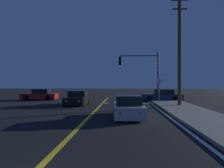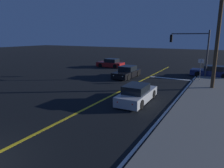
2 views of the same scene
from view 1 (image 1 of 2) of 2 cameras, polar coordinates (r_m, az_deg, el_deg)
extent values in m
cube|color=slate|center=(16.28, 19.38, -6.89)|extent=(3.20, 39.90, 0.15)
cube|color=gold|center=(15.74, -5.15, -7.37)|extent=(0.20, 37.69, 0.01)
cube|color=white|center=(15.85, 12.91, -7.32)|extent=(0.16, 37.69, 0.01)
cube|color=white|center=(25.13, 3.67, -4.46)|extent=(5.17, 0.50, 0.01)
cube|color=navy|center=(29.00, 11.34, -2.96)|extent=(4.69, 1.93, 0.68)
cube|color=black|center=(29.01, 11.89, -1.78)|extent=(2.17, 1.62, 0.60)
cylinder|color=black|center=(28.00, 8.64, -3.32)|extent=(0.64, 0.23, 0.64)
cylinder|color=black|center=(29.70, 8.37, -3.11)|extent=(0.64, 0.23, 0.64)
cylinder|color=black|center=(28.39, 14.46, -3.28)|extent=(0.64, 0.23, 0.64)
cylinder|color=black|center=(30.07, 13.86, -3.08)|extent=(0.64, 0.23, 0.64)
sphere|color=#FFF4CC|center=(28.22, 6.93, -2.89)|extent=(0.18, 0.18, 0.18)
sphere|color=#FFF4CC|center=(29.35, 6.81, -2.76)|extent=(0.18, 0.18, 0.18)
sphere|color=red|center=(28.82, 15.99, -2.83)|extent=(0.14, 0.14, 0.14)
sphere|color=red|center=(29.93, 15.53, -2.71)|extent=(0.14, 0.14, 0.14)
cube|color=maroon|center=(31.24, -16.40, -2.73)|extent=(4.21, 1.94, 0.68)
cube|color=black|center=(31.14, -15.97, -1.64)|extent=(1.94, 1.65, 0.60)
cylinder|color=black|center=(30.85, -19.21, -3.00)|extent=(0.64, 0.23, 0.64)
cylinder|color=black|center=(32.51, -18.08, -2.82)|extent=(0.64, 0.23, 0.64)
cylinder|color=black|center=(30.01, -14.58, -3.08)|extent=(0.64, 0.23, 0.64)
cylinder|color=black|center=(31.72, -13.67, -2.90)|extent=(0.64, 0.23, 0.64)
sphere|color=#FFF4CC|center=(31.39, -20.27, -2.58)|extent=(0.18, 0.18, 0.18)
sphere|color=#FFF4CC|center=(32.48, -19.49, -2.48)|extent=(0.18, 0.18, 0.18)
sphere|color=red|center=(30.09, -13.05, -2.69)|extent=(0.14, 0.14, 0.14)
sphere|color=red|center=(31.22, -12.50, -2.58)|extent=(0.14, 0.14, 0.14)
cube|color=#B2B5BA|center=(15.25, 3.79, -5.97)|extent=(1.87, 4.62, 0.68)
cube|color=black|center=(14.93, 3.84, -3.80)|extent=(1.56, 2.14, 0.60)
cylinder|color=black|center=(16.66, 0.74, -5.85)|extent=(0.24, 0.65, 0.64)
cylinder|color=black|center=(16.73, 6.33, -5.83)|extent=(0.24, 0.65, 0.64)
cylinder|color=black|center=(13.84, 0.70, -7.12)|extent=(0.24, 0.65, 0.64)
cylinder|color=black|center=(13.93, 7.44, -7.08)|extent=(0.24, 0.65, 0.64)
sphere|color=#FFF4CC|center=(17.44, 1.64, -4.91)|extent=(0.18, 0.18, 0.18)
sphere|color=#FFF4CC|center=(17.49, 5.19, -4.90)|extent=(0.18, 0.18, 0.18)
sphere|color=red|center=(13.01, 1.89, -6.72)|extent=(0.14, 0.14, 0.14)
sphere|color=red|center=(13.07, 6.66, -6.69)|extent=(0.14, 0.14, 0.14)
cube|color=black|center=(23.63, -7.99, -3.72)|extent=(1.84, 4.45, 0.68)
cube|color=black|center=(23.86, -7.87, -2.24)|extent=(1.57, 2.05, 0.60)
cylinder|color=black|center=(22.14, -6.51, -4.30)|extent=(0.22, 0.64, 0.64)
cylinder|color=black|center=(22.48, -10.78, -4.24)|extent=(0.22, 0.64, 0.64)
cylinder|color=black|center=(24.85, -5.47, -3.79)|extent=(0.22, 0.64, 0.64)
cylinder|color=black|center=(25.16, -9.30, -3.74)|extent=(0.22, 0.64, 0.64)
sphere|color=#FFF4CC|center=(21.40, -7.61, -3.93)|extent=(0.18, 0.18, 0.18)
sphere|color=#FFF4CC|center=(21.64, -10.54, -3.89)|extent=(0.18, 0.18, 0.18)
sphere|color=red|center=(25.67, -5.84, -3.21)|extent=(0.14, 0.14, 0.14)
sphere|color=red|center=(25.86, -8.31, -3.19)|extent=(0.14, 0.14, 0.14)
cylinder|color=#38383D|center=(27.62, 10.62, 1.63)|extent=(0.18, 0.18, 5.47)
cylinder|color=#38383D|center=(27.55, 6.26, 6.51)|extent=(4.21, 0.12, 0.12)
cube|color=black|center=(27.44, 1.86, 5.38)|extent=(0.28, 0.28, 0.90)
sphere|color=red|center=(27.47, 1.86, 5.94)|extent=(0.22, 0.22, 0.22)
sphere|color=#4C2D05|center=(27.44, 1.86, 5.38)|extent=(0.22, 0.22, 0.22)
sphere|color=#0A3814|center=(27.42, 1.85, 4.82)|extent=(0.22, 0.22, 0.22)
cylinder|color=#4C3823|center=(22.66, 15.36, 7.62)|extent=(0.32, 0.32, 9.98)
cube|color=#4C3823|center=(23.61, 15.38, 18.24)|extent=(1.52, 0.12, 0.12)
cube|color=#4C3823|center=(23.38, 15.37, 16.37)|extent=(1.28, 0.12, 0.12)
cylinder|color=slate|center=(24.81, 10.84, -1.64)|extent=(0.06, 0.06, 2.51)
cube|color=white|center=(24.80, 10.84, 0.68)|extent=(0.56, 0.04, 0.40)
camera|label=2|loc=(6.59, 79.96, 23.78)|focal=33.02mm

